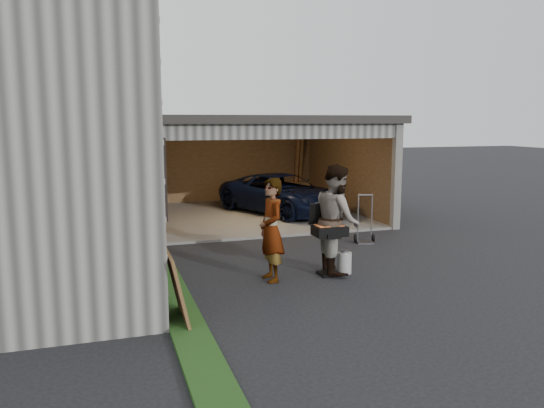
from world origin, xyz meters
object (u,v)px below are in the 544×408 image
Objects in this scene: woman at (271,230)px; hand_truck at (365,234)px; man at (337,219)px; bbq_grill at (329,233)px; plywood_panel at (177,288)px; propane_tank at (344,263)px; minivan at (282,196)px.

woman reaches higher than hand_truck.
hand_truck is at bearing 122.60° from woman.
man reaches higher than bbq_grill.
man is at bearing 93.10° from woman.
plywood_panel is 5.96m from hand_truck.
bbq_grill reaches higher than propane_tank.
woman is at bearing -128.80° from hand_truck.
bbq_grill reaches higher than minivan.
hand_truck is (1.51, 2.08, 0.02)m from propane_tank.
bbq_grill reaches higher than hand_truck.
plywood_panel is (-4.14, -7.57, -0.08)m from minivan.
bbq_grill is (-0.20, -0.11, -0.23)m from man.
minivan is 3.70× the size of hand_truck.
minivan is at bearing 61.30° from plywood_panel.
minivan is at bearing 81.64° from propane_tank.
bbq_grill is (1.10, 0.03, -0.13)m from woman.
hand_truck is at bearing 48.43° from bbq_grill.
bbq_grill is 1.15× the size of hand_truck.
bbq_grill reaches higher than plywood_panel.
hand_truck is (0.62, -4.00, -0.36)m from minivan.
woman is 1.40× the size of bbq_grill.
minivan is 6.17m from bbq_grill.
propane_tank is at bearing -132.14° from man.
propane_tank is at bearing 24.67° from plywood_panel.
minivan reaches higher than hand_truck.
man is 1.97× the size of plywood_panel.
man is at bearing -114.07° from hand_truck.
woman is at bearing -134.02° from minivan.
plywood_panel is at bearing -53.84° from woman.
woman is 4.61× the size of propane_tank.
propane_tank is 0.35× the size of hand_truck.
man is at bearing 27.38° from plywood_panel.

